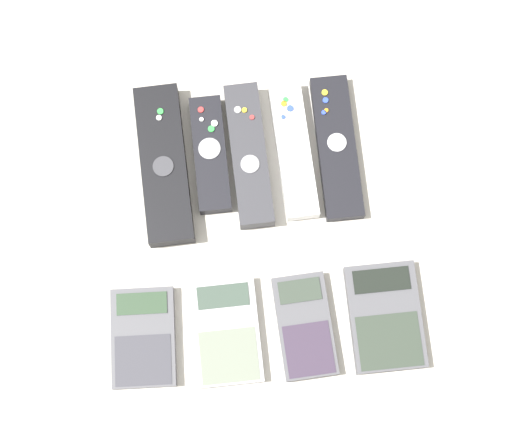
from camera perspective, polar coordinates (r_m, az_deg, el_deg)
ground_plane at (r=1.09m, az=0.20°, el=-2.08°), size 3.00×3.00×0.00m
remote_0 at (r=1.11m, az=-6.16°, el=3.95°), size 0.06×0.21×0.03m
remote_1 at (r=1.11m, az=-3.07°, el=4.66°), size 0.04×0.15×0.02m
remote_2 at (r=1.11m, az=-0.26°, el=4.62°), size 0.05×0.19×0.03m
remote_3 at (r=1.11m, az=2.52°, el=4.93°), size 0.05×0.18×0.02m
remote_4 at (r=1.12m, az=5.39°, el=5.11°), size 0.05×0.19×0.02m
calculator_0 at (r=1.08m, az=-7.51°, el=-7.52°), size 0.08×0.13×0.02m
calculator_1 at (r=1.07m, az=-1.96°, el=-7.21°), size 0.08×0.13×0.02m
calculator_2 at (r=1.07m, az=3.27°, el=-6.82°), size 0.07×0.13×0.02m
calculator_3 at (r=1.08m, az=8.61°, el=-6.15°), size 0.09×0.13×0.02m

